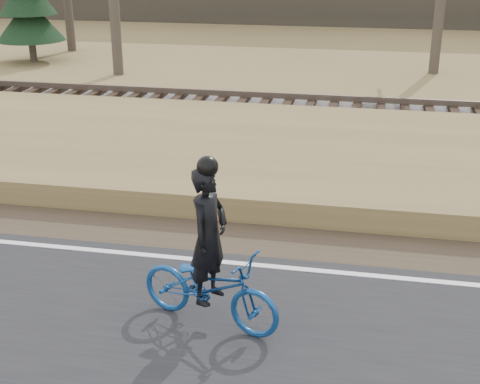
# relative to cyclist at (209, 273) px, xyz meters

# --- Properties ---
(ground) EXTENTS (120.00, 120.00, 0.00)m
(ground) POSITION_rel_cyclist_xyz_m (-3.30, 1.45, -0.76)
(ground) COLOR olive
(ground) RESTS_ON ground
(edge_line) EXTENTS (120.00, 0.12, 0.01)m
(edge_line) POSITION_rel_cyclist_xyz_m (-3.30, 1.65, -0.70)
(edge_line) COLOR silver
(edge_line) RESTS_ON road
(shoulder) EXTENTS (120.00, 1.60, 0.04)m
(shoulder) POSITION_rel_cyclist_xyz_m (-3.30, 2.65, -0.74)
(shoulder) COLOR #473A2B
(shoulder) RESTS_ON ground
(embankment) EXTENTS (120.00, 5.00, 0.44)m
(embankment) POSITION_rel_cyclist_xyz_m (-3.30, 5.65, -0.54)
(embankment) COLOR olive
(embankment) RESTS_ON ground
(ballast) EXTENTS (120.00, 3.00, 0.45)m
(ballast) POSITION_rel_cyclist_xyz_m (-3.30, 9.45, -0.54)
(ballast) COLOR slate
(ballast) RESTS_ON ground
(railroad) EXTENTS (120.00, 2.40, 0.29)m
(railroad) POSITION_rel_cyclist_xyz_m (-3.30, 9.45, -0.23)
(railroad) COLOR black
(railroad) RESTS_ON ballast
(cyclist) EXTENTS (2.05, 1.22, 2.23)m
(cyclist) POSITION_rel_cyclist_xyz_m (0.00, 0.00, 0.00)
(cyclist) COLOR navy
(cyclist) RESTS_ON road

